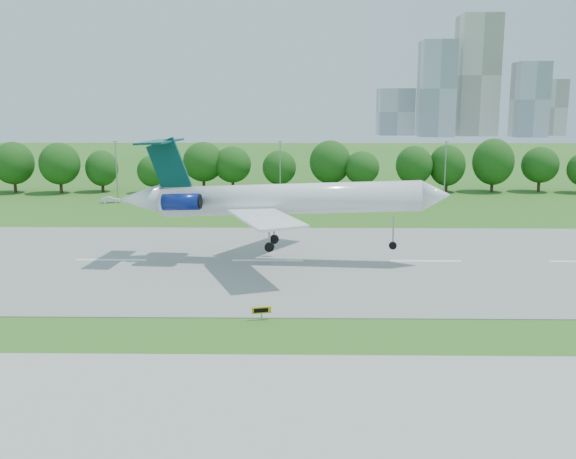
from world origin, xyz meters
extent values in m
plane|color=#265616|center=(0.00, 0.00, 0.00)|extent=(600.00, 600.00, 0.00)
cube|color=gray|center=(0.00, 25.00, 0.04)|extent=(400.00, 45.00, 0.08)
cube|color=#ADADA8|center=(0.00, -18.00, 0.04)|extent=(400.00, 23.00, 0.08)
cylinder|color=#382314|center=(-60.00, 92.00, 1.80)|extent=(0.70, 0.70, 3.60)
sphere|color=#104110|center=(-60.00, 92.00, 6.20)|extent=(8.40, 8.40, 8.40)
cylinder|color=#382314|center=(-20.00, 92.00, 1.80)|extent=(0.70, 0.70, 3.60)
sphere|color=#104110|center=(-20.00, 92.00, 6.20)|extent=(8.40, 8.40, 8.40)
cylinder|color=#382314|center=(20.00, 92.00, 1.80)|extent=(0.70, 0.70, 3.60)
sphere|color=#104110|center=(20.00, 92.00, 6.20)|extent=(8.40, 8.40, 8.40)
cylinder|color=gray|center=(-55.00, 82.00, 6.00)|extent=(0.24, 0.24, 12.00)
cube|color=gray|center=(-55.00, 82.00, 12.10)|extent=(0.90, 0.25, 0.18)
cylinder|color=gray|center=(-20.00, 82.00, 6.00)|extent=(0.24, 0.24, 12.00)
cube|color=gray|center=(-20.00, 82.00, 12.10)|extent=(0.90, 0.25, 0.18)
cylinder|color=gray|center=(15.00, 82.00, 6.00)|extent=(0.24, 0.24, 12.00)
cube|color=gray|center=(15.00, 82.00, 12.10)|extent=(0.90, 0.25, 0.18)
cube|color=#B2B2B7|center=(75.00, 380.00, 31.00)|extent=(22.00, 22.00, 62.00)
cube|color=beige|center=(105.00, 395.00, 40.00)|extent=(26.00, 26.00, 80.00)
cube|color=#B2B2B7|center=(135.00, 375.00, 24.00)|extent=(20.00, 20.00, 48.00)
cube|color=beige|center=(158.00, 400.00, 19.00)|extent=(18.00, 18.00, 38.00)
cube|color=#B2B2B7|center=(52.00, 405.00, 16.00)|extent=(24.00, 24.00, 32.00)
cylinder|color=white|center=(-17.31, 25.00, 8.01)|extent=(32.82, 6.59, 5.05)
cone|color=white|center=(0.60, 23.45, 8.71)|extent=(3.92, 4.09, 3.92)
cone|color=white|center=(-36.09, 26.62, 7.71)|extent=(5.65, 4.24, 3.99)
cube|color=white|center=(-19.91, 17.61, 6.85)|extent=(9.92, 15.08, 0.48)
cube|color=white|center=(-18.60, 32.72, 6.85)|extent=(11.73, 14.91, 0.48)
cube|color=#053837|center=(-32.42, 26.31, 11.91)|extent=(5.73, 1.03, 7.37)
cube|color=#053837|center=(-33.50, 26.40, 15.01)|extent=(4.35, 10.55, 0.37)
cylinder|color=navy|center=(-30.50, 23.31, 7.83)|extent=(4.79, 2.45, 2.23)
cylinder|color=navy|center=(-30.02, 28.92, 7.83)|extent=(4.79, 2.45, 2.23)
cylinder|color=gray|center=(-4.36, 23.88, 4.22)|extent=(0.22, 0.22, 3.79)
cylinder|color=black|center=(-4.36, 23.88, 2.32)|extent=(1.00, 0.41, 0.97)
cylinder|color=gray|center=(-19.68, 22.81, 4.22)|extent=(0.26, 0.26, 3.79)
cylinder|color=black|center=(-19.68, 22.81, 2.32)|extent=(1.23, 0.59, 1.19)
cylinder|color=gray|center=(-19.27, 27.56, 4.22)|extent=(0.26, 0.26, 3.79)
cylinder|color=black|center=(-19.27, 27.56, 2.32)|extent=(1.23, 0.59, 1.19)
cube|color=gray|center=(-19.50, 2.11, 0.39)|extent=(0.13, 0.13, 0.78)
cube|color=#DBA80B|center=(-19.50, 2.11, 0.95)|extent=(1.78, 0.59, 0.61)
cube|color=black|center=(-19.47, 1.99, 0.95)|extent=(1.31, 0.32, 0.39)
imported|color=silver|center=(-54.60, 75.15, 0.62)|extent=(3.98, 2.30, 1.24)
imported|color=silver|center=(-4.16, 76.07, 0.67)|extent=(4.08, 1.95, 1.35)
camera|label=1|loc=(-16.17, -54.17, 19.23)|focal=40.00mm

